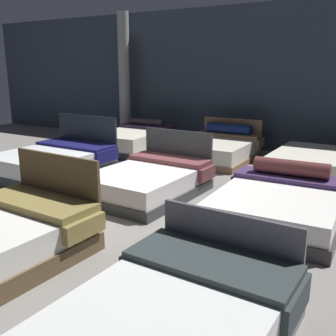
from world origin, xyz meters
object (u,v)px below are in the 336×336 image
Objects in this scene: bed_2 at (176,319)px; bed_3 at (54,163)px; bed_6 at (134,140)px; bed_7 at (217,149)px; bed_8 at (315,164)px; bed_5 at (279,204)px; bed_4 at (149,181)px; support_pillar at (124,77)px.

bed_2 is 5.22m from bed_3.
bed_7 is at bearing 0.57° from bed_6.
bed_5 is at bearing -88.21° from bed_8.
bed_8 is (2.13, -0.18, -0.04)m from bed_7.
bed_2 is 7.15m from bed_6.
bed_4 is (-2.15, 2.88, 0.01)m from bed_2.
support_pillar reaches higher than bed_4.
bed_3 is at bearing -90.58° from bed_6.
bed_3 is at bearing 148.17° from bed_2.
support_pillar is at bearing 167.19° from bed_8.
bed_2 is 0.98× the size of bed_3.
bed_4 is 1.00× the size of bed_8.
bed_4 is 3.39m from bed_8.
bed_4 is 2.12m from bed_5.
bed_6 is 2.31m from support_pillar.
support_pillar is (-5.63, 6.91, 1.53)m from bed_2.
bed_3 is 1.05× the size of bed_7.
bed_3 reaches higher than bed_4.
bed_2 is 3.60m from bed_4.
support_pillar is at bearing 131.16° from bed_2.
bed_3 is at bearing -127.58° from bed_7.
bed_7 is at bearing 125.40° from bed_5.
bed_6 is at bearing -46.56° from support_pillar.
bed_6 is at bearing -177.74° from bed_7.
bed_7 reaches higher than bed_6.
bed_2 is at bearing -91.28° from bed_5.
bed_6 is at bearing 146.07° from bed_5.
bed_4 reaches higher than bed_2.
bed_3 is 4.46m from support_pillar.
support_pillar is at bearing 160.56° from bed_7.
bed_8 is at bearing -3.22° from bed_6.
bed_2 is at bearing -88.39° from bed_8.
support_pillar reaches higher than bed_6.
bed_6 is at bearing 179.92° from bed_8.
bed_3 is at bearing -72.09° from support_pillar.
support_pillar is (-1.21, 1.28, 1.49)m from bed_6.
bed_4 is 3.56m from bed_6.
support_pillar is (-5.56, 1.35, 1.54)m from bed_8.
bed_6 reaches higher than bed_5.
support_pillar reaches higher than bed_5.
bed_5 is at bearing 1.79° from bed_4.
bed_3 reaches higher than bed_7.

